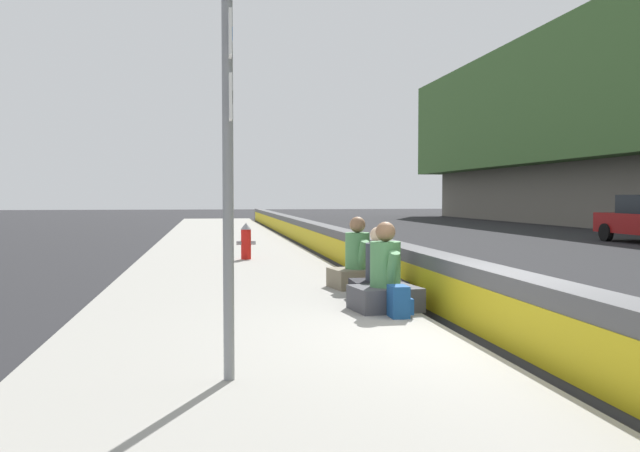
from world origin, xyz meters
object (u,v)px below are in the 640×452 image
Objects in this scene: fire_hydrant at (246,241)px; seated_person_rear at (357,265)px; seated_person_foreground at (385,283)px; seated_person_middle at (378,277)px; backpack at (399,302)px; route_sign_post at (228,125)px.

fire_hydrant is 0.75× the size of seated_person_rear.
seated_person_foreground reaches higher than seated_person_middle.
seated_person_rear is 2.80m from backpack.
seated_person_rear reaches higher than backpack.
seated_person_foreground reaches higher than backpack.
seated_person_foreground is 2.25m from seated_person_rear.
seated_person_rear reaches higher than fire_hydrant.
seated_person_middle is at bearing -29.43° from route_sign_post.
seated_person_foreground and seated_person_rear have the same top height.
seated_person_foreground is 1.10× the size of seated_person_middle.
seated_person_foreground is 2.95× the size of backpack.
backpack is at bearing 176.43° from seated_person_middle.
backpack is at bearing 178.43° from seated_person_rear.
seated_person_middle is 0.91× the size of seated_person_rear.
seated_person_middle is at bearing -8.19° from seated_person_foreground.
route_sign_post is at bearing 150.57° from seated_person_middle.
seated_person_rear is (5.37, -2.26, -1.73)m from route_sign_post.
fire_hydrant is 0.75× the size of seated_person_foreground.
route_sign_post is at bearing 157.21° from seated_person_rear.
backpack is (-0.54, -0.04, -0.17)m from seated_person_foreground.
seated_person_foreground is 1.00× the size of seated_person_rear.
fire_hydrant is at bearing -3.75° from route_sign_post.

